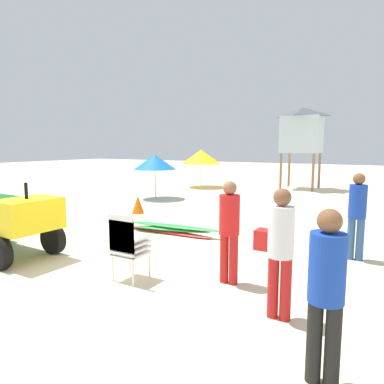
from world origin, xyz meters
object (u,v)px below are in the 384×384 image
(stacked_plastic_chairs, at_px, (127,242))
(beach_umbrella_far, at_px, (155,162))
(cooler_box, at_px, (269,240))
(lifeguard_near_left, at_px, (326,286))
(lifeguard_far_right, at_px, (357,210))
(lifeguard_near_center, at_px, (229,225))
(lifeguard_near_right, at_px, (281,245))
(lifeguard_tower, at_px, (302,130))
(utility_cart, at_px, (4,216))
(traffic_cone_far, at_px, (138,205))
(surfboard_pile, at_px, (171,229))
(beach_umbrella_left, at_px, (201,157))

(stacked_plastic_chairs, bearing_deg, beach_umbrella_far, 123.28)
(stacked_plastic_chairs, relative_size, cooler_box, 1.93)
(lifeguard_near_left, relative_size, lifeguard_far_right, 0.98)
(beach_umbrella_far, distance_m, cooler_box, 8.03)
(lifeguard_near_center, bearing_deg, lifeguard_near_right, -35.83)
(beach_umbrella_far, bearing_deg, lifeguard_tower, 55.67)
(lifeguard_far_right, distance_m, cooler_box, 1.80)
(lifeguard_near_center, xyz_separation_m, cooler_box, (-0.01, 2.08, -0.73))
(stacked_plastic_chairs, height_order, lifeguard_far_right, lifeguard_far_right)
(utility_cart, bearing_deg, traffic_cone_far, 95.52)
(utility_cart, height_order, cooler_box, utility_cart)
(lifeguard_near_center, height_order, lifeguard_near_right, lifeguard_near_right)
(stacked_plastic_chairs, bearing_deg, lifeguard_far_right, 44.81)
(surfboard_pile, distance_m, lifeguard_far_right, 4.25)
(surfboard_pile, distance_m, lifeguard_near_left, 5.88)
(lifeguard_tower, bearing_deg, traffic_cone_far, -107.71)
(lifeguard_near_right, bearing_deg, beach_umbrella_left, 122.64)
(lifeguard_near_right, relative_size, beach_umbrella_far, 0.91)
(beach_umbrella_far, bearing_deg, traffic_cone_far, -63.91)
(utility_cart, bearing_deg, surfboard_pile, 57.49)
(lifeguard_near_center, bearing_deg, stacked_plastic_chairs, -152.59)
(beach_umbrella_far, bearing_deg, lifeguard_far_right, -29.29)
(lifeguard_tower, bearing_deg, lifeguard_near_center, -81.44)
(utility_cart, xyz_separation_m, surfboard_pile, (1.95, 3.06, -0.66))
(beach_umbrella_left, bearing_deg, lifeguard_far_right, -47.42)
(lifeguard_near_center, xyz_separation_m, lifeguard_near_right, (1.03, -0.74, 0.02))
(utility_cart, height_order, lifeguard_far_right, lifeguard_far_right)
(stacked_plastic_chairs, distance_m, beach_umbrella_far, 9.04)
(lifeguard_near_right, xyz_separation_m, lifeguard_far_right, (0.59, 3.03, 0.01))
(lifeguard_near_center, height_order, beach_umbrella_left, beach_umbrella_left)
(lifeguard_near_left, height_order, beach_umbrella_far, beach_umbrella_far)
(utility_cart, distance_m, lifeguard_near_center, 4.60)
(traffic_cone_far, relative_size, cooler_box, 0.99)
(beach_umbrella_left, bearing_deg, surfboard_pile, -65.55)
(utility_cart, height_order, stacked_plastic_chairs, utility_cart)
(surfboard_pile, relative_size, beach_umbrella_left, 1.31)
(stacked_plastic_chairs, distance_m, traffic_cone_far, 5.83)
(stacked_plastic_chairs, relative_size, beach_umbrella_left, 0.53)
(utility_cart, bearing_deg, lifeguard_near_center, 11.13)
(surfboard_pile, relative_size, beach_umbrella_far, 1.51)
(surfboard_pile, bearing_deg, cooler_box, -2.10)
(lifeguard_far_right, distance_m, beach_umbrella_far, 9.19)
(surfboard_pile, xyz_separation_m, lifeguard_near_right, (3.58, -2.92, 0.83))
(lifeguard_near_left, bearing_deg, cooler_box, 114.29)
(surfboard_pile, distance_m, beach_umbrella_far, 6.15)
(lifeguard_near_center, distance_m, lifeguard_near_right, 1.26)
(surfboard_pile, relative_size, lifeguard_tower, 0.68)
(surfboard_pile, xyz_separation_m, cooler_box, (2.55, -0.09, 0.09))
(lifeguard_near_left, height_order, lifeguard_tower, lifeguard_tower)
(lifeguard_far_right, bearing_deg, traffic_cone_far, 166.38)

